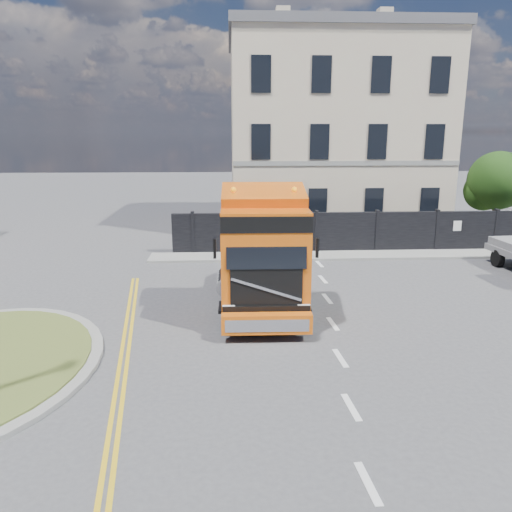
{
  "coord_description": "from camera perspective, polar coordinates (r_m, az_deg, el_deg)",
  "views": [
    {
      "loc": [
        -0.2,
        -14.77,
        5.81
      ],
      "look_at": [
        0.65,
        1.25,
        1.8
      ],
      "focal_mm": 35.0,
      "sensor_mm": 36.0,
      "label": 1
    }
  ],
  "objects": [
    {
      "name": "pavement_far",
      "position": [
        24.39,
        11.79,
        0.09
      ],
      "size": [
        20.0,
        1.6,
        0.12
      ],
      "primitive_type": "cube",
      "color": "gray",
      "rests_on": "ground"
    },
    {
      "name": "hoarding_fence",
      "position": [
        25.18,
        12.6,
        2.67
      ],
      "size": [
        18.8,
        0.25,
        2.0
      ],
      "color": "black",
      "rests_on": "ground"
    },
    {
      "name": "georgian_building",
      "position": [
        31.88,
        8.44,
        13.81
      ],
      "size": [
        12.3,
        10.3,
        12.8
      ],
      "color": "beige",
      "rests_on": "ground"
    },
    {
      "name": "ground",
      "position": [
        15.88,
        -2.11,
        -7.45
      ],
      "size": [
        120.0,
        120.0,
        0.0
      ],
      "primitive_type": "plane",
      "color": "#424244",
      "rests_on": "ground"
    },
    {
      "name": "tree",
      "position": [
        30.7,
        25.58,
        7.5
      ],
      "size": [
        3.2,
        3.2,
        4.8
      ],
      "color": "#382619",
      "rests_on": "ground"
    },
    {
      "name": "truck",
      "position": [
        15.94,
        0.81,
        -0.41
      ],
      "size": [
        2.68,
        6.87,
        4.09
      ],
      "rotation": [
        0.0,
        0.0,
        -0.02
      ],
      "color": "black",
      "rests_on": "ground"
    }
  ]
}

